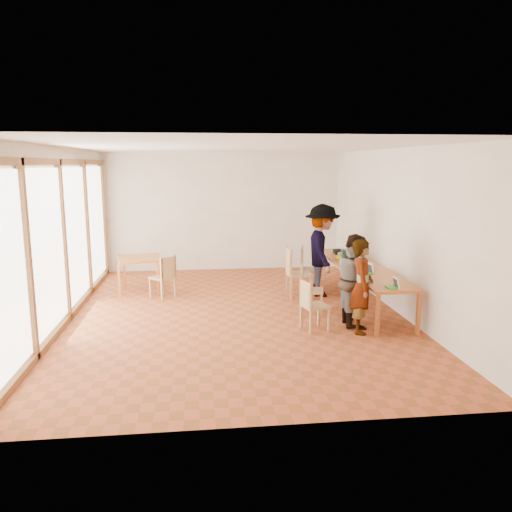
# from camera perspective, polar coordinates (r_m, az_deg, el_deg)

# --- Properties ---
(ground) EXTENTS (8.00, 8.00, 0.00)m
(ground) POSITION_cam_1_polar(r_m,az_deg,el_deg) (9.22, -2.40, -6.64)
(ground) COLOR #AE4B2A
(ground) RESTS_ON ground
(wall_back) EXTENTS (6.00, 0.10, 3.00)m
(wall_back) POSITION_cam_1_polar(r_m,az_deg,el_deg) (12.86, -3.77, 5.06)
(wall_back) COLOR white
(wall_back) RESTS_ON ground
(wall_front) EXTENTS (6.00, 0.10, 3.00)m
(wall_front) POSITION_cam_1_polar(r_m,az_deg,el_deg) (4.98, 0.88, -3.66)
(wall_front) COLOR white
(wall_front) RESTS_ON ground
(wall_right) EXTENTS (0.10, 8.00, 3.00)m
(wall_right) POSITION_cam_1_polar(r_m,az_deg,el_deg) (9.59, 15.73, 2.82)
(wall_right) COLOR white
(wall_right) RESTS_ON ground
(window_wall) EXTENTS (0.10, 8.00, 3.00)m
(window_wall) POSITION_cam_1_polar(r_m,az_deg,el_deg) (9.17, -21.26, 2.16)
(window_wall) COLOR white
(window_wall) RESTS_ON ground
(ceiling) EXTENTS (6.00, 8.00, 0.04)m
(ceiling) POSITION_cam_1_polar(r_m,az_deg,el_deg) (8.82, -2.55, 12.46)
(ceiling) COLOR white
(ceiling) RESTS_ON wall_back
(communal_table) EXTENTS (0.80, 4.00, 0.75)m
(communal_table) POSITION_cam_1_polar(r_m,az_deg,el_deg) (9.99, 11.81, -1.35)
(communal_table) COLOR #B25C27
(communal_table) RESTS_ON ground
(side_table) EXTENTS (0.90, 0.90, 0.75)m
(side_table) POSITION_cam_1_polar(r_m,az_deg,el_deg) (10.92, -13.12, -0.57)
(side_table) COLOR #B25C27
(side_table) RESTS_ON ground
(chair_near) EXTENTS (0.48, 0.48, 0.45)m
(chair_near) POSITION_cam_1_polar(r_m,az_deg,el_deg) (8.26, 6.25, -5.00)
(chair_near) COLOR tan
(chair_near) RESTS_ON ground
(chair_mid) EXTENTS (0.50, 0.50, 0.48)m
(chair_mid) POSITION_cam_1_polar(r_m,az_deg,el_deg) (9.20, 5.81, -3.20)
(chair_mid) COLOR tan
(chair_mid) RESTS_ON ground
(chair_far) EXTENTS (0.48, 0.48, 0.55)m
(chair_far) POSITION_cam_1_polar(r_m,az_deg,el_deg) (10.22, 4.36, -1.30)
(chair_far) COLOR tan
(chair_far) RESTS_ON ground
(chair_empty) EXTENTS (0.54, 0.54, 0.51)m
(chair_empty) POSITION_cam_1_polar(r_m,az_deg,el_deg) (10.88, 5.76, -0.86)
(chair_empty) COLOR tan
(chair_empty) RESTS_ON ground
(chair_spare) EXTENTS (0.58, 0.58, 0.47)m
(chair_spare) POSITION_cam_1_polar(r_m,az_deg,el_deg) (10.32, -10.31, -1.85)
(chair_spare) COLOR tan
(chair_spare) RESTS_ON ground
(person_near) EXTENTS (0.51, 0.64, 1.54)m
(person_near) POSITION_cam_1_polar(r_m,az_deg,el_deg) (8.24, 12.00, -3.41)
(person_near) COLOR gray
(person_near) RESTS_ON ground
(person_mid) EXTENTS (0.62, 0.78, 1.56)m
(person_mid) POSITION_cam_1_polar(r_m,az_deg,el_deg) (8.63, 11.25, -2.67)
(person_mid) COLOR gray
(person_mid) RESTS_ON ground
(person_far) EXTENTS (0.83, 1.30, 1.91)m
(person_far) POSITION_cam_1_polar(r_m,az_deg,el_deg) (10.39, 7.55, 0.65)
(person_far) COLOR gray
(person_far) RESTS_ON ground
(laptop_near) EXTENTS (0.18, 0.21, 0.18)m
(laptop_near) POSITION_cam_1_polar(r_m,az_deg,el_deg) (8.31, 15.47, -3.23)
(laptop_near) COLOR green
(laptop_near) RESTS_ON communal_table
(laptop_mid) EXTENTS (0.27, 0.29, 0.20)m
(laptop_mid) POSITION_cam_1_polar(r_m,az_deg,el_deg) (9.29, 12.60, -1.63)
(laptop_mid) COLOR green
(laptop_mid) RESTS_ON communal_table
(laptop_far) EXTENTS (0.24, 0.26, 0.18)m
(laptop_far) POSITION_cam_1_polar(r_m,az_deg,el_deg) (10.83, 9.92, 0.16)
(laptop_far) COLOR green
(laptop_far) RESTS_ON communal_table
(yellow_mug) EXTENTS (0.14, 0.14, 0.09)m
(yellow_mug) POSITION_cam_1_polar(r_m,az_deg,el_deg) (10.50, 9.32, -0.18)
(yellow_mug) COLOR yellow
(yellow_mug) RESTS_ON communal_table
(green_bottle) EXTENTS (0.07, 0.07, 0.28)m
(green_bottle) POSITION_cam_1_polar(r_m,az_deg,el_deg) (11.32, 10.99, 1.03)
(green_bottle) COLOR #198124
(green_bottle) RESTS_ON communal_table
(clear_glass) EXTENTS (0.07, 0.07, 0.09)m
(clear_glass) POSITION_cam_1_polar(r_m,az_deg,el_deg) (10.87, 9.51, 0.17)
(clear_glass) COLOR silver
(clear_glass) RESTS_ON communal_table
(condiment_cup) EXTENTS (0.08, 0.08, 0.06)m
(condiment_cup) POSITION_cam_1_polar(r_m,az_deg,el_deg) (11.09, 9.73, 0.30)
(condiment_cup) COLOR white
(condiment_cup) RESTS_ON communal_table
(pink_phone) EXTENTS (0.05, 0.10, 0.01)m
(pink_phone) POSITION_cam_1_polar(r_m,az_deg,el_deg) (9.39, 11.71, -1.76)
(pink_phone) COLOR #E34D77
(pink_phone) RESTS_ON communal_table
(black_pouch) EXTENTS (0.16, 0.26, 0.09)m
(black_pouch) POSITION_cam_1_polar(r_m,az_deg,el_deg) (11.21, 9.33, 0.50)
(black_pouch) COLOR black
(black_pouch) RESTS_ON communal_table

